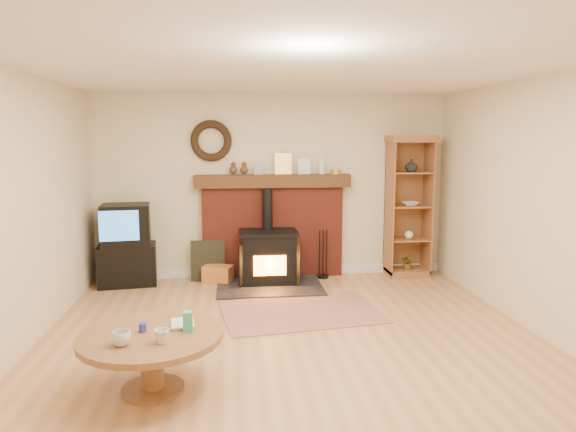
{
  "coord_description": "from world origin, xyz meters",
  "views": [
    {
      "loc": [
        -0.55,
        -4.56,
        1.96
      ],
      "look_at": [
        0.04,
        1.0,
        1.13
      ],
      "focal_mm": 32.0,
      "sensor_mm": 36.0,
      "label": 1
    }
  ],
  "objects": [
    {
      "name": "ground",
      "position": [
        0.0,
        0.0,
        0.0
      ],
      "size": [
        5.5,
        5.5,
        0.0
      ],
      "primitive_type": "plane",
      "color": "#B17D4A",
      "rests_on": "ground"
    },
    {
      "name": "room_shell",
      "position": [
        -0.02,
        0.09,
        1.72
      ],
      "size": [
        5.02,
        5.52,
        2.61
      ],
      "color": "beige",
      "rests_on": "ground"
    },
    {
      "name": "chimney_breast",
      "position": [
        0.0,
        2.67,
        0.8
      ],
      "size": [
        2.2,
        0.22,
        1.78
      ],
      "color": "maroon",
      "rests_on": "ground"
    },
    {
      "name": "wood_stove",
      "position": [
        -0.09,
        2.27,
        0.36
      ],
      "size": [
        1.4,
        1.0,
        1.3
      ],
      "color": "black",
      "rests_on": "ground"
    },
    {
      "name": "area_rug",
      "position": [
        0.19,
        1.07,
        0.01
      ],
      "size": [
        1.92,
        1.45,
        0.01
      ],
      "primitive_type": "cube",
      "rotation": [
        0.0,
        0.0,
        0.14
      ],
      "color": "brown",
      "rests_on": "ground"
    },
    {
      "name": "tv_unit",
      "position": [
        -2.01,
        2.47,
        0.53
      ],
      "size": [
        0.81,
        0.61,
        1.11
      ],
      "color": "black",
      "rests_on": "ground"
    },
    {
      "name": "curio_cabinet",
      "position": [
        1.95,
        2.56,
        1.01
      ],
      "size": [
        0.65,
        0.47,
        2.03
      ],
      "color": "brown",
      "rests_on": "ground"
    },
    {
      "name": "firelog_box",
      "position": [
        -0.79,
        2.4,
        0.12
      ],
      "size": [
        0.45,
        0.36,
        0.24
      ],
      "primitive_type": "cube",
      "rotation": [
        0.0,
        0.0,
        -0.35
      ],
      "color": "yellow",
      "rests_on": "ground"
    },
    {
      "name": "leaning_painting",
      "position": [
        -0.93,
        2.55,
        0.28
      ],
      "size": [
        0.47,
        0.13,
        0.57
      ],
      "primitive_type": "cube",
      "rotation": [
        -0.17,
        0.0,
        0.0
      ],
      "color": "black",
      "rests_on": "ground"
    },
    {
      "name": "fire_tools",
      "position": [
        0.71,
        2.5,
        0.13
      ],
      "size": [
        0.16,
        0.16,
        0.7
      ],
      "color": "black",
      "rests_on": "ground"
    },
    {
      "name": "coffee_table",
      "position": [
        -1.21,
        -0.67,
        0.38
      ],
      "size": [
        1.12,
        1.12,
        0.63
      ],
      "color": "brown",
      "rests_on": "ground"
    }
  ]
}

